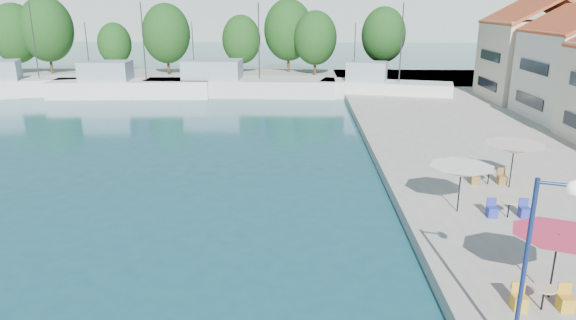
{
  "coord_description": "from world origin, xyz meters",
  "views": [
    {
      "loc": [
        1.35,
        0.17,
        9.54
      ],
      "look_at": [
        0.71,
        26.0,
        1.71
      ],
      "focal_mm": 32.0,
      "sensor_mm": 36.0,
      "label": 1
    }
  ],
  "objects_px": {
    "umbrella_white": "(461,171)",
    "trawler_03": "(236,85)",
    "trawler_02": "(127,87)",
    "street_lamp": "(543,238)",
    "umbrella_cream": "(514,149)",
    "trawler_04": "(382,88)",
    "trawler_01": "(17,85)",
    "umbrella_pink": "(558,242)"
  },
  "relations": [
    {
      "from": "umbrella_white",
      "to": "street_lamp",
      "type": "distance_m",
      "value": 10.3
    },
    {
      "from": "trawler_01",
      "to": "street_lamp",
      "type": "distance_m",
      "value": 57.55
    },
    {
      "from": "umbrella_cream",
      "to": "street_lamp",
      "type": "xyz_separation_m",
      "value": [
        -4.73,
        -13.37,
        1.43
      ]
    },
    {
      "from": "street_lamp",
      "to": "trawler_04",
      "type": "bearing_deg",
      "value": 105.15
    },
    {
      "from": "trawler_04",
      "to": "umbrella_cream",
      "type": "xyz_separation_m",
      "value": [
        2.06,
        -29.51,
        1.58
      ]
    },
    {
      "from": "trawler_03",
      "to": "street_lamp",
      "type": "distance_m",
      "value": 46.67
    },
    {
      "from": "umbrella_white",
      "to": "trawler_01",
      "type": "bearing_deg",
      "value": 138.61
    },
    {
      "from": "street_lamp",
      "to": "umbrella_white",
      "type": "bearing_deg",
      "value": 102.19
    },
    {
      "from": "umbrella_white",
      "to": "street_lamp",
      "type": "relative_size",
      "value": 0.57
    },
    {
      "from": "trawler_02",
      "to": "trawler_03",
      "type": "height_order",
      "value": "same"
    },
    {
      "from": "trawler_02",
      "to": "street_lamp",
      "type": "relative_size",
      "value": 3.41
    },
    {
      "from": "umbrella_cream",
      "to": "street_lamp",
      "type": "distance_m",
      "value": 14.26
    },
    {
      "from": "umbrella_pink",
      "to": "street_lamp",
      "type": "bearing_deg",
      "value": -123.52
    },
    {
      "from": "trawler_01",
      "to": "umbrella_pink",
      "type": "distance_m",
      "value": 56.58
    },
    {
      "from": "trawler_04",
      "to": "trawler_01",
      "type": "bearing_deg",
      "value": -167.55
    },
    {
      "from": "umbrella_white",
      "to": "trawler_03",
      "type": "bearing_deg",
      "value": 112.35
    },
    {
      "from": "umbrella_cream",
      "to": "umbrella_pink",
      "type": "bearing_deg",
      "value": -104.72
    },
    {
      "from": "trawler_02",
      "to": "umbrella_white",
      "type": "distance_m",
      "value": 42.0
    },
    {
      "from": "trawler_03",
      "to": "umbrella_white",
      "type": "bearing_deg",
      "value": -65.72
    },
    {
      "from": "trawler_04",
      "to": "umbrella_pink",
      "type": "bearing_deg",
      "value": -77.08
    },
    {
      "from": "umbrella_pink",
      "to": "street_lamp",
      "type": "xyz_separation_m",
      "value": [
        -2.02,
        -3.05,
        1.55
      ]
    },
    {
      "from": "trawler_02",
      "to": "umbrella_cream",
      "type": "height_order",
      "value": "trawler_02"
    },
    {
      "from": "trawler_02",
      "to": "trawler_03",
      "type": "bearing_deg",
      "value": 4.5
    },
    {
      "from": "trawler_02",
      "to": "street_lamp",
      "type": "distance_m",
      "value": 49.83
    },
    {
      "from": "trawler_01",
      "to": "trawler_02",
      "type": "distance_m",
      "value": 12.47
    },
    {
      "from": "trawler_02",
      "to": "trawler_03",
      "type": "relative_size",
      "value": 0.83
    },
    {
      "from": "trawler_02",
      "to": "umbrella_cream",
      "type": "distance_m",
      "value": 41.91
    },
    {
      "from": "trawler_02",
      "to": "trawler_04",
      "type": "bearing_deg",
      "value": -3.58
    },
    {
      "from": "umbrella_pink",
      "to": "umbrella_cream",
      "type": "height_order",
      "value": "umbrella_cream"
    },
    {
      "from": "umbrella_pink",
      "to": "umbrella_white",
      "type": "height_order",
      "value": "umbrella_pink"
    },
    {
      "from": "umbrella_cream",
      "to": "trawler_03",
      "type": "bearing_deg",
      "value": 119.6
    },
    {
      "from": "trawler_03",
      "to": "umbrella_white",
      "type": "relative_size",
      "value": 7.24
    },
    {
      "from": "trawler_03",
      "to": "umbrella_cream",
      "type": "bearing_deg",
      "value": -58.47
    },
    {
      "from": "trawler_04",
      "to": "trawler_02",
      "type": "bearing_deg",
      "value": -166.76
    },
    {
      "from": "umbrella_white",
      "to": "umbrella_pink",
      "type": "bearing_deg",
      "value": -83.04
    },
    {
      "from": "trawler_02",
      "to": "umbrella_white",
      "type": "bearing_deg",
      "value": -54.96
    },
    {
      "from": "trawler_02",
      "to": "street_lamp",
      "type": "height_order",
      "value": "trawler_02"
    },
    {
      "from": "street_lamp",
      "to": "trawler_02",
      "type": "bearing_deg",
      "value": 138.48
    },
    {
      "from": "trawler_03",
      "to": "street_lamp",
      "type": "height_order",
      "value": "trawler_03"
    },
    {
      "from": "trawler_04",
      "to": "street_lamp",
      "type": "height_order",
      "value": "trawler_04"
    },
    {
      "from": "trawler_04",
      "to": "umbrella_white",
      "type": "height_order",
      "value": "trawler_04"
    },
    {
      "from": "umbrella_cream",
      "to": "street_lamp",
      "type": "bearing_deg",
      "value": -109.48
    }
  ]
}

